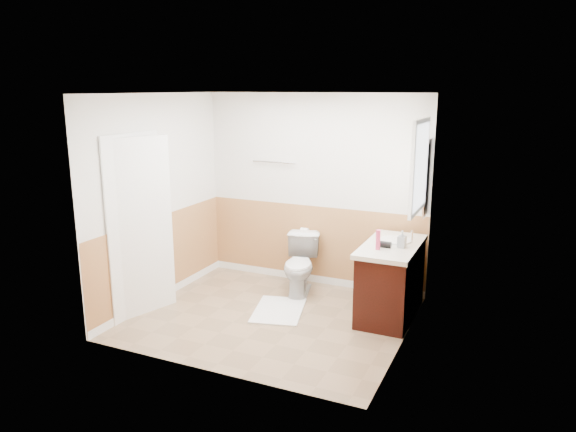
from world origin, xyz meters
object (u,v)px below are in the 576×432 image
at_px(toilet, 300,265).
at_px(vanity_cabinet, 391,282).
at_px(bath_mat, 279,310).
at_px(lotion_bottle, 378,240).
at_px(soap_dispenser, 402,239).

distance_m(toilet, vanity_cabinet, 1.23).
height_order(toilet, vanity_cabinet, vanity_cabinet).
relative_size(bath_mat, lotion_bottle, 3.64).
distance_m(toilet, lotion_bottle, 1.35).
bearing_deg(soap_dispenser, bath_mat, -165.37).
bearing_deg(vanity_cabinet, lotion_bottle, -110.94).
xyz_separation_m(toilet, vanity_cabinet, (1.21, -0.22, 0.03)).
relative_size(toilet, lotion_bottle, 3.36).
height_order(toilet, lotion_bottle, lotion_bottle).
xyz_separation_m(vanity_cabinet, soap_dispenser, (0.12, -0.08, 0.54)).
bearing_deg(toilet, soap_dispenser, -26.78).
bearing_deg(bath_mat, lotion_bottle, 8.36).
xyz_separation_m(bath_mat, vanity_cabinet, (1.21, 0.42, 0.39)).
relative_size(toilet, vanity_cabinet, 0.67).
height_order(toilet, bath_mat, toilet).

